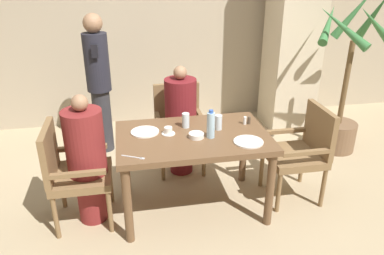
# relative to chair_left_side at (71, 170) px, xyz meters

# --- Properties ---
(ground_plane) EXTENTS (16.00, 16.00, 0.00)m
(ground_plane) POSITION_rel_chair_left_side_xyz_m (1.02, 0.00, -0.50)
(ground_plane) COLOR tan
(wall_back) EXTENTS (8.00, 0.06, 2.80)m
(wall_back) POSITION_rel_chair_left_side_xyz_m (1.02, 2.18, 0.90)
(wall_back) COLOR tan
(wall_back) RESTS_ON ground_plane
(pillar_stone) EXTENTS (0.58, 0.58, 2.70)m
(pillar_stone) POSITION_rel_chair_left_side_xyz_m (2.64, 1.67, 0.85)
(pillar_stone) COLOR beige
(pillar_stone) RESTS_ON ground_plane
(dining_table) EXTENTS (1.29, 0.83, 0.73)m
(dining_table) POSITION_rel_chair_left_side_xyz_m (1.02, 0.00, 0.13)
(dining_table) COLOR brown
(dining_table) RESTS_ON ground_plane
(chair_left_side) EXTENTS (0.49, 0.49, 0.89)m
(chair_left_side) POSITION_rel_chair_left_side_xyz_m (0.00, 0.00, 0.00)
(chair_left_side) COLOR brown
(chair_left_side) RESTS_ON ground_plane
(diner_in_left_chair) EXTENTS (0.32, 0.32, 1.15)m
(diner_in_left_chair) POSITION_rel_chair_left_side_xyz_m (0.14, 0.00, 0.09)
(diner_in_left_chair) COLOR maroon
(diner_in_left_chair) RESTS_ON ground_plane
(chair_far_side) EXTENTS (0.49, 0.49, 0.89)m
(chair_far_side) POSITION_rel_chair_left_side_xyz_m (1.02, 0.80, 0.00)
(chair_far_side) COLOR brown
(chair_far_side) RESTS_ON ground_plane
(diner_in_far_chair) EXTENTS (0.32, 0.32, 1.16)m
(diner_in_far_chair) POSITION_rel_chair_left_side_xyz_m (1.02, 0.66, 0.09)
(diner_in_far_chair) COLOR maroon
(diner_in_far_chair) RESTS_ON ground_plane
(chair_right_side) EXTENTS (0.49, 0.49, 0.89)m
(chair_right_side) POSITION_rel_chair_left_side_xyz_m (2.05, 0.00, 0.00)
(chair_right_side) COLOR brown
(chair_right_side) RESTS_ON ground_plane
(standing_host) EXTENTS (0.27, 0.31, 1.59)m
(standing_host) POSITION_rel_chair_left_side_xyz_m (0.21, 1.33, 0.35)
(standing_host) COLOR #2D2D33
(standing_host) RESTS_ON ground_plane
(potted_palm) EXTENTS (0.80, 0.86, 1.86)m
(potted_palm) POSITION_rel_chair_left_side_xyz_m (2.92, 0.82, 0.12)
(potted_palm) COLOR brown
(potted_palm) RESTS_ON ground_plane
(plate_main_left) EXTENTS (0.24, 0.24, 0.01)m
(plate_main_left) POSITION_rel_chair_left_side_xyz_m (0.63, 0.12, 0.24)
(plate_main_left) COLOR white
(plate_main_left) RESTS_ON dining_table
(plate_main_right) EXTENTS (0.24, 0.24, 0.01)m
(plate_main_right) POSITION_rel_chair_left_side_xyz_m (1.44, -0.22, 0.24)
(plate_main_right) COLOR white
(plate_main_right) RESTS_ON dining_table
(teacup_with_saucer) EXTENTS (0.12, 0.12, 0.06)m
(teacup_with_saucer) POSITION_rel_chair_left_side_xyz_m (0.82, 0.06, 0.26)
(teacup_with_saucer) COLOR white
(teacup_with_saucer) RESTS_ON dining_table
(bowl_small) EXTENTS (0.13, 0.13, 0.04)m
(bowl_small) POSITION_rel_chair_left_side_xyz_m (1.04, -0.06, 0.25)
(bowl_small) COLOR white
(bowl_small) RESTS_ON dining_table
(water_bottle) EXTENTS (0.07, 0.07, 0.24)m
(water_bottle) POSITION_rel_chair_left_side_xyz_m (1.16, -0.07, 0.34)
(water_bottle) COLOR #A3C6DB
(water_bottle) RESTS_ON dining_table
(glass_tall_near) EXTENTS (0.06, 0.06, 0.13)m
(glass_tall_near) POSITION_rel_chair_left_side_xyz_m (1.26, 0.07, 0.30)
(glass_tall_near) COLOR silver
(glass_tall_near) RESTS_ON dining_table
(glass_tall_mid) EXTENTS (0.06, 0.06, 0.13)m
(glass_tall_mid) POSITION_rel_chair_left_side_xyz_m (0.99, 0.17, 0.30)
(glass_tall_mid) COLOR silver
(glass_tall_mid) RESTS_ON dining_table
(salt_shaker) EXTENTS (0.03, 0.03, 0.07)m
(salt_shaker) POSITION_rel_chair_left_side_xyz_m (1.53, 0.14, 0.27)
(salt_shaker) COLOR white
(salt_shaker) RESTS_ON dining_table
(pepper_shaker) EXTENTS (0.03, 0.03, 0.07)m
(pepper_shaker) POSITION_rel_chair_left_side_xyz_m (1.57, 0.14, 0.26)
(pepper_shaker) COLOR #4C3D2D
(pepper_shaker) RESTS_ON dining_table
(fork_beside_plate) EXTENTS (0.17, 0.10, 0.00)m
(fork_beside_plate) POSITION_rel_chair_left_side_xyz_m (0.53, -0.31, 0.23)
(fork_beside_plate) COLOR silver
(fork_beside_plate) RESTS_ON dining_table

